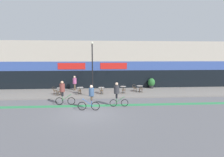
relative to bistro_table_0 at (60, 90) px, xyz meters
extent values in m
plane|color=#5B5B60|center=(3.52, -6.27, -0.68)|extent=(120.00, 120.00, 0.00)
cube|color=slate|center=(3.52, 0.98, -0.62)|extent=(40.00, 5.50, 0.12)
cube|color=#B2A899|center=(3.52, 5.73, 2.54)|extent=(40.00, 4.00, 6.43)
cube|color=black|center=(3.52, 3.76, 0.64)|extent=(38.80, 0.10, 2.40)
cube|color=#334C93|center=(3.52, 3.78, 2.44)|extent=(39.20, 0.14, 1.20)
cube|color=red|center=(0.74, 3.71, 2.44)|extent=(3.57, 0.08, 0.84)
cube|color=red|center=(6.30, 3.71, 2.44)|extent=(3.57, 0.08, 0.84)
cube|color=#2D844C|center=(3.52, -4.32, -0.68)|extent=(36.00, 0.70, 0.01)
cylinder|color=black|center=(0.00, 0.00, -0.55)|extent=(0.42, 0.42, 0.02)
cylinder|color=black|center=(0.00, 0.00, -0.18)|extent=(0.07, 0.07, 0.75)
cylinder|color=#ADA8A3|center=(0.00, 0.00, 0.21)|extent=(0.76, 0.76, 0.02)
cylinder|color=black|center=(2.15, 0.38, -0.55)|extent=(0.43, 0.43, 0.02)
cylinder|color=black|center=(2.15, 0.38, -0.21)|extent=(0.07, 0.07, 0.71)
cylinder|color=#ADA8A3|center=(2.15, 0.38, 0.16)|extent=(0.78, 0.78, 0.02)
cylinder|color=black|center=(4.61, 0.36, -0.55)|extent=(0.37, 0.37, 0.02)
cylinder|color=black|center=(4.61, 0.36, -0.22)|extent=(0.07, 0.07, 0.68)
cylinder|color=#ADA8A3|center=(4.61, 0.36, 0.13)|extent=(0.68, 0.68, 0.02)
cylinder|color=black|center=(7.16, 0.52, -0.55)|extent=(0.36, 0.36, 0.02)
cylinder|color=black|center=(7.16, 0.52, -0.18)|extent=(0.07, 0.07, 0.75)
cylinder|color=#ADA8A3|center=(7.16, 0.52, 0.20)|extent=(0.66, 0.66, 0.02)
cylinder|color=black|center=(9.27, 1.04, -0.55)|extent=(0.41, 0.41, 0.02)
cylinder|color=black|center=(9.27, 1.04, -0.21)|extent=(0.07, 0.07, 0.70)
cylinder|color=#ADA8A3|center=(9.27, 1.04, 0.15)|extent=(0.75, 0.75, 0.02)
cylinder|color=#4C3823|center=(0.00, -0.55, -0.12)|extent=(0.45, 0.45, 0.03)
cylinder|color=#4C3823|center=(-0.12, -0.39, -0.35)|extent=(0.03, 0.03, 0.42)
cylinder|color=#4C3823|center=(0.16, -0.43, -0.35)|extent=(0.03, 0.03, 0.42)
cylinder|color=#4C3823|center=(-0.16, -0.67, -0.35)|extent=(0.03, 0.03, 0.42)
cylinder|color=#4C3823|center=(0.12, -0.71, -0.35)|extent=(0.03, 0.03, 0.42)
torus|color=#4C3823|center=(-0.02, -0.72, 0.14)|extent=(0.08, 0.41, 0.41)
cylinder|color=#4C3823|center=(-0.19, -0.70, 0.00)|extent=(0.03, 0.03, 0.23)
cylinder|color=#4C3823|center=(0.15, -0.74, 0.00)|extent=(0.03, 0.03, 0.23)
cylinder|color=#4C3823|center=(-0.55, 0.00, -0.12)|extent=(0.45, 0.45, 0.03)
cylinder|color=#4C3823|center=(-0.43, 0.16, -0.35)|extent=(0.03, 0.03, 0.42)
cylinder|color=#4C3823|center=(-0.39, -0.12, -0.35)|extent=(0.03, 0.03, 0.42)
cylinder|color=#4C3823|center=(-0.71, 0.12, -0.35)|extent=(0.03, 0.03, 0.42)
cylinder|color=#4C3823|center=(-0.67, -0.16, -0.35)|extent=(0.03, 0.03, 0.42)
torus|color=#4C3823|center=(-0.72, -0.02, 0.14)|extent=(0.41, 0.08, 0.41)
cylinder|color=#4C3823|center=(-0.74, 0.15, 0.00)|extent=(0.03, 0.03, 0.23)
cylinder|color=#4C3823|center=(-0.69, -0.19, 0.00)|extent=(0.03, 0.03, 0.23)
cylinder|color=#4C3823|center=(2.15, -0.17, -0.12)|extent=(0.43, 0.43, 0.03)
cylinder|color=#4C3823|center=(2.02, -0.02, -0.35)|extent=(0.03, 0.03, 0.42)
cylinder|color=#4C3823|center=(2.30, -0.04, -0.35)|extent=(0.03, 0.03, 0.42)
cylinder|color=#4C3823|center=(2.00, -0.30, -0.35)|extent=(0.03, 0.03, 0.42)
cylinder|color=#4C3823|center=(2.28, -0.32, -0.35)|extent=(0.03, 0.03, 0.42)
torus|color=#4C3823|center=(2.14, -0.34, 0.14)|extent=(0.06, 0.41, 0.41)
cylinder|color=#4C3823|center=(1.96, -0.32, 0.00)|extent=(0.03, 0.03, 0.23)
cylinder|color=#4C3823|center=(2.31, -0.35, 0.00)|extent=(0.03, 0.03, 0.23)
cylinder|color=#4C3823|center=(4.61, -0.19, -0.12)|extent=(0.44, 0.44, 0.03)
cylinder|color=#4C3823|center=(4.48, -0.03, -0.35)|extent=(0.03, 0.03, 0.42)
cylinder|color=#4C3823|center=(4.76, -0.06, -0.35)|extent=(0.03, 0.03, 0.42)
cylinder|color=#4C3823|center=(4.45, -0.31, -0.35)|extent=(0.03, 0.03, 0.42)
cylinder|color=#4C3823|center=(4.73, -0.34, -0.35)|extent=(0.03, 0.03, 0.42)
torus|color=#4C3823|center=(4.59, -0.36, 0.14)|extent=(0.07, 0.41, 0.41)
cylinder|color=#4C3823|center=(4.42, -0.34, 0.00)|extent=(0.03, 0.03, 0.23)
cylinder|color=#4C3823|center=(4.76, -0.37, 0.00)|extent=(0.03, 0.03, 0.23)
cylinder|color=#4C3823|center=(7.16, -0.03, -0.12)|extent=(0.44, 0.44, 0.03)
cylinder|color=#4C3823|center=(7.04, 0.12, -0.35)|extent=(0.03, 0.03, 0.42)
cylinder|color=#4C3823|center=(7.31, 0.09, -0.35)|extent=(0.03, 0.03, 0.42)
cylinder|color=#4C3823|center=(7.00, -0.15, -0.35)|extent=(0.03, 0.03, 0.42)
cylinder|color=#4C3823|center=(7.28, -0.19, -0.35)|extent=(0.03, 0.03, 0.42)
torus|color=#4C3823|center=(7.14, -0.20, 0.14)|extent=(0.07, 0.41, 0.41)
cylinder|color=#4C3823|center=(6.97, -0.18, 0.00)|extent=(0.03, 0.03, 0.23)
cylinder|color=#4C3823|center=(7.31, -0.22, 0.00)|extent=(0.03, 0.03, 0.23)
cylinder|color=#4C3823|center=(9.27, 0.49, -0.12)|extent=(0.41, 0.41, 0.03)
cylinder|color=#4C3823|center=(9.13, 0.64, -0.35)|extent=(0.03, 0.03, 0.42)
cylinder|color=#4C3823|center=(9.41, 0.63, -0.35)|extent=(0.03, 0.03, 0.42)
cylinder|color=#4C3823|center=(9.13, 0.36, -0.35)|extent=(0.03, 0.03, 0.42)
cylinder|color=#4C3823|center=(9.41, 0.35, -0.35)|extent=(0.03, 0.03, 0.42)
torus|color=#4C3823|center=(9.26, 0.32, 0.14)|extent=(0.04, 0.41, 0.41)
cylinder|color=#4C3823|center=(9.09, 0.33, 0.00)|extent=(0.03, 0.03, 0.23)
cylinder|color=#4C3823|center=(9.44, 0.32, 0.00)|extent=(0.03, 0.03, 0.23)
cylinder|color=#4C3823|center=(8.72, 1.04, -0.12)|extent=(0.42, 0.42, 0.03)
cylinder|color=#4C3823|center=(8.85, 1.19, -0.35)|extent=(0.03, 0.03, 0.42)
cylinder|color=#4C3823|center=(8.87, 0.91, -0.35)|extent=(0.03, 0.03, 0.42)
cylinder|color=#4C3823|center=(8.57, 1.18, -0.35)|extent=(0.03, 0.03, 0.42)
cylinder|color=#4C3823|center=(8.59, 0.90, -0.35)|extent=(0.03, 0.03, 0.42)
torus|color=#4C3823|center=(8.55, 1.03, 0.14)|extent=(0.41, 0.05, 0.41)
cylinder|color=#4C3823|center=(8.54, 1.20, 0.00)|extent=(0.03, 0.03, 0.23)
cylinder|color=#4C3823|center=(8.56, 0.86, 0.00)|extent=(0.03, 0.03, 0.23)
cylinder|color=#232326|center=(11.38, 3.25, -0.36)|extent=(0.58, 0.58, 0.40)
ellipsoid|color=#28662D|center=(11.38, 3.25, 0.24)|extent=(0.92, 0.92, 1.11)
cylinder|color=black|center=(3.67, -1.41, 2.21)|extent=(0.12, 0.12, 5.55)
sphere|color=beige|center=(3.67, -1.41, 5.07)|extent=(0.26, 0.26, 0.26)
torus|color=black|center=(1.81, -3.86, -0.33)|extent=(0.70, 0.07, 0.70)
torus|color=black|center=(0.73, -3.84, -0.33)|extent=(0.70, 0.07, 0.70)
cylinder|color=#2D753D|center=(1.33, -3.85, -0.03)|extent=(0.84, 0.06, 0.63)
cylinder|color=#2D753D|center=(1.04, -3.85, -0.09)|extent=(0.04, 0.04, 0.49)
cylinder|color=#2D753D|center=(1.76, -3.86, 0.26)|extent=(0.03, 0.48, 0.03)
cylinder|color=black|center=(1.04, -3.76, 0.35)|extent=(0.16, 0.16, 0.39)
cylinder|color=black|center=(1.03, -3.94, 0.35)|extent=(0.16, 0.16, 0.39)
cylinder|color=brown|center=(1.04, -3.85, 0.90)|extent=(0.47, 0.47, 0.71)
sphere|color=tan|center=(1.04, -3.85, 1.39)|extent=(0.27, 0.27, 0.27)
torus|color=black|center=(6.59, -4.73, -0.36)|extent=(0.65, 0.06, 0.64)
torus|color=black|center=(5.59, -4.71, -0.36)|extent=(0.65, 0.06, 0.64)
cylinder|color=#2D753D|center=(6.14, -4.73, -0.08)|extent=(0.78, 0.06, 0.58)
cylinder|color=#2D753D|center=(5.87, -4.72, -0.13)|extent=(0.04, 0.04, 0.45)
cylinder|color=#2D753D|center=(6.54, -4.73, 0.19)|extent=(0.04, 0.48, 0.03)
cylinder|color=black|center=(5.87, -4.63, 0.29)|extent=(0.16, 0.16, 0.39)
cylinder|color=black|center=(5.87, -4.81, 0.29)|extent=(0.16, 0.16, 0.39)
cylinder|color=#2D2D33|center=(5.87, -4.72, 0.84)|extent=(0.47, 0.47, 0.71)
sphere|color=beige|center=(5.87, -4.72, 1.33)|extent=(0.27, 0.27, 0.27)
torus|color=black|center=(2.95, -5.61, -0.32)|extent=(0.71, 0.11, 0.71)
torus|color=black|center=(4.04, -5.69, -0.32)|extent=(0.71, 0.11, 0.71)
cylinder|color=#23519E|center=(3.44, -5.65, -0.02)|extent=(0.85, 0.11, 0.64)
cylinder|color=#23519E|center=(3.74, -5.67, -0.08)|extent=(0.04, 0.04, 0.50)
cylinder|color=#23519E|center=(3.00, -5.61, 0.28)|extent=(0.07, 0.48, 0.03)
cylinder|color=#4C3D2D|center=(3.73, -5.75, 0.35)|extent=(0.16, 0.16, 0.35)
cylinder|color=#4C3D2D|center=(3.74, -5.59, 0.35)|extent=(0.16, 0.16, 0.35)
cylinder|color=#334C70|center=(3.74, -5.67, 0.85)|extent=(0.45, 0.45, 0.64)
sphere|color=beige|center=(3.74, -5.67, 1.29)|extent=(0.24, 0.24, 0.24)
cylinder|color=#4C3D2D|center=(1.22, 2.45, -0.15)|extent=(0.19, 0.19, 0.83)
cylinder|color=#4C3D2D|center=(1.27, 2.62, -0.15)|extent=(0.19, 0.19, 0.83)
cylinder|color=#A84C7F|center=(1.25, 2.54, 0.63)|extent=(0.56, 0.56, 0.72)
sphere|color=beige|center=(1.25, 2.54, 1.13)|extent=(0.27, 0.27, 0.27)
camera|label=1|loc=(4.41, -19.60, 3.69)|focal=28.00mm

